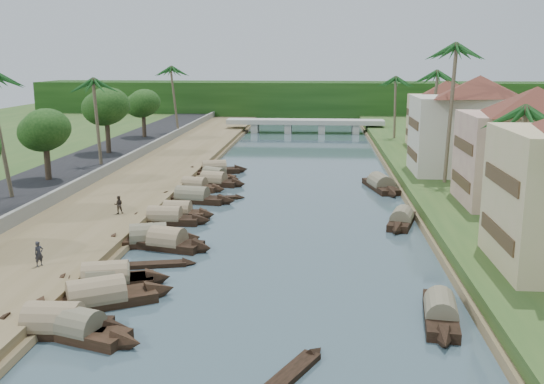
# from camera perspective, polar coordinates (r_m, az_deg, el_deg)

# --- Properties ---
(ground) EXTENTS (220.00, 220.00, 0.00)m
(ground) POSITION_cam_1_polar(r_m,az_deg,el_deg) (39.03, 0.43, -7.13)
(ground) COLOR #3B5059
(ground) RESTS_ON ground
(left_bank) EXTENTS (10.00, 180.00, 0.80)m
(left_bank) POSITION_cam_1_polar(r_m,az_deg,el_deg) (60.98, -13.37, 0.11)
(left_bank) COLOR brown
(left_bank) RESTS_ON ground
(right_bank) EXTENTS (16.00, 180.00, 1.20)m
(right_bank) POSITION_cam_1_polar(r_m,az_deg,el_deg) (60.32, 20.17, -0.26)
(right_bank) COLOR #2A4B1E
(right_bank) RESTS_ON ground
(road) EXTENTS (8.00, 180.00, 1.40)m
(road) POSITION_cam_1_polar(r_m,az_deg,el_deg) (64.03, -20.64, 0.50)
(road) COLOR black
(road) RESTS_ON ground
(retaining_wall) EXTENTS (0.40, 180.00, 1.10)m
(retaining_wall) POSITION_cam_1_polar(r_m,az_deg,el_deg) (62.21, -17.10, 1.03)
(retaining_wall) COLOR gray
(retaining_wall) RESTS_ON left_bank
(treeline) EXTENTS (120.00, 14.00, 8.00)m
(treeline) POSITION_cam_1_polar(r_m,az_deg,el_deg) (137.01, 3.43, 8.64)
(treeline) COLOR black
(treeline) RESTS_ON ground
(bridge) EXTENTS (28.00, 4.00, 2.40)m
(bridge) POSITION_cam_1_polar(r_m,az_deg,el_deg) (109.30, 3.12, 6.48)
(bridge) COLOR #A8A99E
(bridge) RESTS_ON ground
(building_mid) EXTENTS (14.11, 14.11, 9.70)m
(building_mid) POSITION_cam_1_polar(r_m,az_deg,el_deg) (54.04, 23.29, 4.06)
(building_mid) COLOR #D2AE94
(building_mid) RESTS_ON right_bank
(building_far) EXTENTS (15.59, 15.59, 10.20)m
(building_far) POSITION_cam_1_polar(r_m,az_deg,el_deg) (67.06, 18.73, 6.07)
(building_far) COLOR beige
(building_far) RESTS_ON right_bank
(building_distant) EXTENTS (12.62, 12.62, 9.20)m
(building_distant) POSITION_cam_1_polar(r_m,az_deg,el_deg) (86.75, 16.17, 7.21)
(building_distant) COLOR #CBB088
(building_distant) RESTS_ON right_bank
(sampan_0) EXTENTS (7.99, 4.01, 2.10)m
(sampan_0) POSITION_cam_1_polar(r_m,az_deg,el_deg) (31.28, -18.15, -12.10)
(sampan_0) COLOR black
(sampan_0) RESTS_ON ground
(sampan_1) EXTENTS (7.72, 2.16, 2.28)m
(sampan_1) POSITION_cam_1_polar(r_m,az_deg,el_deg) (31.93, -19.85, -11.70)
(sampan_1) COLOR black
(sampan_1) RESTS_ON ground
(sampan_2) EXTENTS (8.57, 5.83, 2.31)m
(sampan_2) POSITION_cam_1_polar(r_m,az_deg,el_deg) (34.47, -16.18, -9.62)
(sampan_2) COLOR black
(sampan_2) RESTS_ON ground
(sampan_3) EXTENTS (7.33, 3.50, 1.98)m
(sampan_3) POSITION_cam_1_polar(r_m,az_deg,el_deg) (36.95, -15.12, -8.06)
(sampan_3) COLOR black
(sampan_3) RESTS_ON ground
(sampan_4) EXTENTS (7.87, 3.62, 2.19)m
(sampan_4) POSITION_cam_1_polar(r_m,az_deg,el_deg) (37.10, -15.37, -7.98)
(sampan_4) COLOR black
(sampan_4) RESTS_ON ground
(sampan_5) EXTENTS (7.18, 3.41, 2.23)m
(sampan_5) POSITION_cam_1_polar(r_m,az_deg,el_deg) (43.35, -9.81, -4.72)
(sampan_5) COLOR black
(sampan_5) RESTS_ON ground
(sampan_6) EXTENTS (7.85, 3.71, 2.28)m
(sampan_6) POSITION_cam_1_polar(r_m,az_deg,el_deg) (44.44, -11.54, -4.36)
(sampan_6) COLOR black
(sampan_6) RESTS_ON ground
(sampan_7) EXTENTS (7.75, 1.85, 2.08)m
(sampan_7) POSITION_cam_1_polar(r_m,az_deg,el_deg) (49.77, -10.06, -2.49)
(sampan_7) COLOR black
(sampan_7) RESTS_ON ground
(sampan_8) EXTENTS (6.57, 1.89, 2.05)m
(sampan_8) POSITION_cam_1_polar(r_m,az_deg,el_deg) (51.50, -8.88, -1.94)
(sampan_8) COLOR black
(sampan_8) RESTS_ON ground
(sampan_9) EXTENTS (8.77, 3.09, 2.18)m
(sampan_9) POSITION_cam_1_polar(r_m,az_deg,el_deg) (56.80, -7.52, -0.54)
(sampan_9) COLOR black
(sampan_9) RESTS_ON ground
(sampan_10) EXTENTS (6.99, 3.05, 1.93)m
(sampan_10) POSITION_cam_1_polar(r_m,az_deg,el_deg) (61.81, -7.31, 0.53)
(sampan_10) COLOR black
(sampan_10) RESTS_ON ground
(sampan_11) EXTENTS (7.50, 3.20, 2.12)m
(sampan_11) POSITION_cam_1_polar(r_m,az_deg,el_deg) (64.10, -5.51, 1.00)
(sampan_11) COLOR black
(sampan_11) RESTS_ON ground
(sampan_12) EXTENTS (6.87, 4.83, 1.78)m
(sampan_12) POSITION_cam_1_polar(r_m,az_deg,el_deg) (67.63, -5.46, 1.60)
(sampan_12) COLOR black
(sampan_12) RESTS_ON ground
(sampan_13) EXTENTS (8.28, 3.73, 2.22)m
(sampan_13) POSITION_cam_1_polar(r_m,az_deg,el_deg) (70.92, -5.46, 2.12)
(sampan_13) COLOR black
(sampan_13) RESTS_ON ground
(sampan_14) EXTENTS (2.40, 7.86, 1.92)m
(sampan_14) POSITION_cam_1_polar(r_m,az_deg,el_deg) (32.68, 15.58, -10.85)
(sampan_14) COLOR black
(sampan_14) RESTS_ON ground
(sampan_15) EXTENTS (3.30, 7.32, 1.96)m
(sampan_15) POSITION_cam_1_polar(r_m,az_deg,el_deg) (49.78, 12.11, -2.58)
(sampan_15) COLOR black
(sampan_15) RESTS_ON ground
(sampan_16) EXTENTS (3.82, 9.56, 2.28)m
(sampan_16) POSITION_cam_1_polar(r_m,az_deg,el_deg) (62.91, 10.19, 0.65)
(sampan_16) COLOR black
(sampan_16) RESTS_ON ground
(canoe_0) EXTENTS (3.52, 5.89, 0.82)m
(canoe_0) POSITION_cam_1_polar(r_m,az_deg,el_deg) (26.40, 1.50, -17.01)
(canoe_0) COLOR black
(canoe_0) RESTS_ON ground
(canoe_1) EXTENTS (5.37, 2.05, 0.86)m
(canoe_1) POSITION_cam_1_polar(r_m,az_deg,el_deg) (39.91, -10.87, -6.76)
(canoe_1) COLOR black
(canoe_1) RESTS_ON ground
(canoe_2) EXTENTS (5.28, 2.00, 0.76)m
(canoe_2) POSITION_cam_1_polar(r_m,az_deg,el_deg) (57.69, -5.11, -0.60)
(canoe_2) COLOR black
(canoe_2) RESTS_ON ground
(palm_1) EXTENTS (3.20, 3.20, 10.18)m
(palm_1) POSITION_cam_1_polar(r_m,az_deg,el_deg) (43.30, 22.69, 6.95)
(palm_1) COLOR #6E6049
(palm_1) RESTS_ON ground
(palm_2) EXTENTS (3.20, 3.20, 14.62)m
(palm_2) POSITION_cam_1_polar(r_m,az_deg,el_deg) (60.65, 16.71, 12.73)
(palm_2) COLOR #6E6049
(palm_2) RESTS_ON ground
(palm_3) EXTENTS (3.20, 3.20, 11.81)m
(palm_3) POSITION_cam_1_polar(r_m,az_deg,el_deg) (76.12, 14.89, 10.64)
(palm_3) COLOR #6E6049
(palm_3) RESTS_ON ground
(palm_6) EXTENTS (3.20, 3.20, 10.89)m
(palm_6) POSITION_cam_1_polar(r_m,az_deg,el_deg) (70.18, -16.28, 9.89)
(palm_6) COLOR #6E6049
(palm_6) RESTS_ON ground
(palm_7) EXTENTS (3.20, 3.20, 10.56)m
(palm_7) POSITION_cam_1_polar(r_m,az_deg,el_deg) (94.07, 11.64, 10.34)
(palm_7) COLOR #6E6049
(palm_7) RESTS_ON ground
(palm_8) EXTENTS (3.20, 3.20, 11.79)m
(palm_8) POSITION_cam_1_polar(r_m,az_deg,el_deg) (99.52, -9.11, 11.34)
(palm_8) COLOR #6E6049
(palm_8) RESTS_ON ground
(tree_3) EXTENTS (4.61, 4.61, 6.77)m
(tree_3) POSITION_cam_1_polar(r_m,az_deg,el_deg) (63.03, -20.59, 5.39)
(tree_3) COLOR #443426
(tree_3) RESTS_ON ground
(tree_4) EXTENTS (5.31, 5.31, 7.98)m
(tree_4) POSITION_cam_1_polar(r_m,az_deg,el_deg) (79.02, -15.33, 7.69)
(tree_4) COLOR #443426
(tree_4) RESTS_ON ground
(tree_5) EXTENTS (4.69, 4.69, 6.96)m
(tree_5) POSITION_cam_1_polar(r_m,az_deg,el_deg) (94.23, -12.04, 8.10)
(tree_5) COLOR #443426
(tree_5) RESTS_ON ground
(tree_6) EXTENTS (3.99, 3.99, 7.40)m
(tree_6) POSITION_cam_1_polar(r_m,az_deg,el_deg) (68.86, 22.72, 6.28)
(tree_6) COLOR #443426
(tree_6) RESTS_ON ground
(person_near) EXTENTS (0.62, 0.67, 1.54)m
(person_near) POSITION_cam_1_polar(r_m,az_deg,el_deg) (39.31, -21.09, -5.44)
(person_near) COLOR #25262D
(person_near) RESTS_ON left_bank
(person_far) EXTENTS (0.85, 0.75, 1.46)m
(person_far) POSITION_cam_1_polar(r_m,az_deg,el_deg) (50.47, -14.24, -1.16)
(person_far) COLOR #352C25
(person_far) RESTS_ON left_bank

